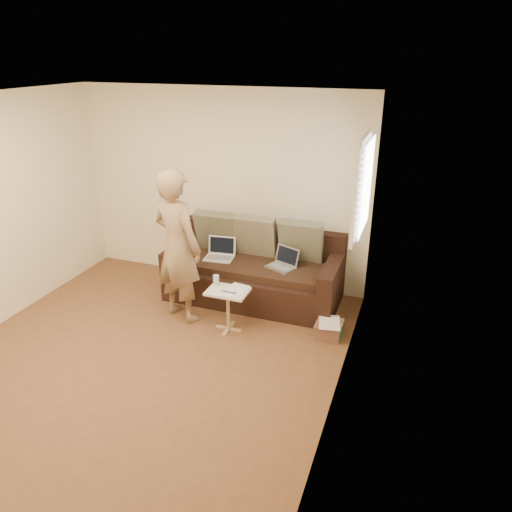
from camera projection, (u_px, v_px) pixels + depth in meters
name	position (u px, v px, depth m)	size (l,w,h in m)	color
floor	(138.00, 365.00, 4.95)	(4.50, 4.50, 0.00)	brown
ceiling	(107.00, 104.00, 3.91)	(4.50, 4.50, 0.00)	white
wall_back	(221.00, 188.00, 6.37)	(4.00, 4.00, 0.00)	#F1E4BD
wall_right	(338.00, 282.00, 3.81)	(4.50, 4.50, 0.00)	#F1E4BD
window_blinds	(363.00, 186.00, 4.97)	(0.12, 0.88, 1.08)	white
sofa	(254.00, 269.00, 6.12)	(2.20, 0.95, 0.85)	black
pillow_left	(216.00, 231.00, 6.33)	(0.55, 0.14, 0.55)	#535841
pillow_mid	(255.00, 236.00, 6.17)	(0.55, 0.14, 0.55)	#68654A
pillow_right	(301.00, 241.00, 6.00)	(0.55, 0.14, 0.55)	#535841
laptop_silver	(280.00, 268.00, 5.90)	(0.34, 0.25, 0.23)	#B7BABC
laptop_white	(219.00, 259.00, 6.17)	(0.37, 0.27, 0.27)	white
person	(178.00, 247.00, 5.50)	(0.67, 0.45, 1.84)	olive
side_table	(228.00, 310.00, 5.48)	(0.46, 0.32, 0.51)	silver
drinking_glass	(216.00, 280.00, 5.48)	(0.07, 0.07, 0.12)	silver
scissors	(229.00, 292.00, 5.32)	(0.18, 0.10, 0.02)	silver
paper_on_table	(236.00, 290.00, 5.40)	(0.21, 0.30, 0.00)	white
striped_box	(329.00, 329.00, 5.41)	(0.30, 0.30, 0.19)	red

